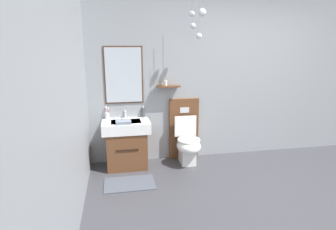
% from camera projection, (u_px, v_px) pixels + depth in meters
% --- Properties ---
extents(ground_plane, '(6.36, 5.14, 0.10)m').
position_uv_depth(ground_plane, '(304.00, 216.00, 3.17)').
color(ground_plane, '#3D3D42').
rests_on(ground_plane, ground).
extents(wall_back, '(5.16, 0.64, 2.69)m').
position_uv_depth(wall_back, '(238.00, 75.00, 4.65)').
color(wall_back, '#999EA3').
rests_on(wall_back, ground).
extents(wall_left, '(0.12, 3.94, 2.69)m').
position_uv_depth(wall_left, '(58.00, 104.00, 2.38)').
color(wall_left, '#999EA3').
rests_on(wall_left, ground).
extents(bath_mat, '(0.68, 0.44, 0.01)m').
position_uv_depth(bath_mat, '(130.00, 184.00, 3.80)').
color(bath_mat, '#474C56').
rests_on(bath_mat, ground).
extents(vanity_sink_left, '(0.71, 0.50, 0.73)m').
position_uv_depth(vanity_sink_left, '(127.00, 142.00, 4.28)').
color(vanity_sink_left, brown).
rests_on(vanity_sink_left, ground).
extents(tap_on_left_sink, '(0.03, 0.13, 0.11)m').
position_uv_depth(tap_on_left_sink, '(125.00, 113.00, 4.36)').
color(tap_on_left_sink, silver).
rests_on(tap_on_left_sink, vanity_sink_left).
extents(toilet, '(0.48, 0.62, 1.00)m').
position_uv_depth(toilet, '(186.00, 139.00, 4.46)').
color(toilet, brown).
rests_on(toilet, ground).
extents(toothbrush_cup, '(0.07, 0.07, 0.20)m').
position_uv_depth(toothbrush_cup, '(107.00, 115.00, 4.30)').
color(toothbrush_cup, silver).
rests_on(toothbrush_cup, vanity_sink_left).
extents(soap_dispenser, '(0.06, 0.06, 0.19)m').
position_uv_depth(soap_dispenser, '(143.00, 112.00, 4.40)').
color(soap_dispenser, '#4C4C51').
rests_on(soap_dispenser, vanity_sink_left).
extents(folded_hand_towel, '(0.22, 0.16, 0.04)m').
position_uv_depth(folded_hand_towel, '(123.00, 122.00, 4.04)').
color(folded_hand_towel, gray).
rests_on(folded_hand_towel, vanity_sink_left).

